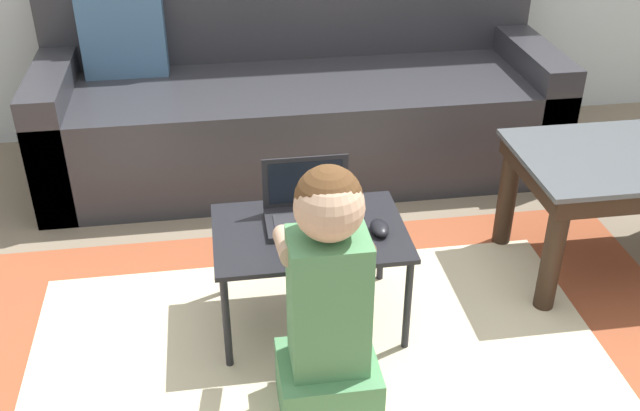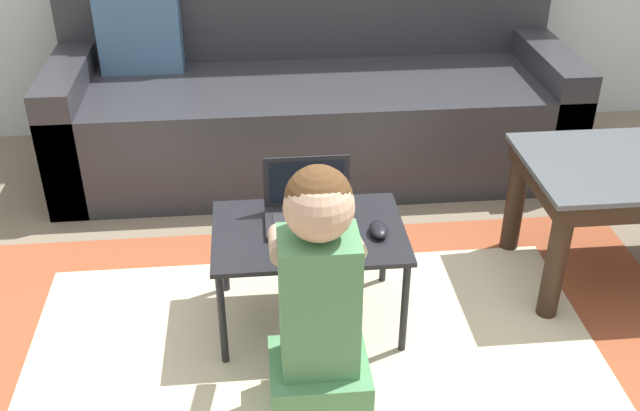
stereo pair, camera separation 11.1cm
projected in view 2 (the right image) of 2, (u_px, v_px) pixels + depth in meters
ground_plane at (336, 337)px, 2.49m from camera, size 16.00×16.00×0.00m
area_rug at (315, 360)px, 2.39m from camera, size 2.56×1.55×0.01m
couch at (310, 103)px, 3.44m from camera, size 2.27×0.82×0.86m
coffee_table at (639, 183)px, 2.60m from camera, size 0.81×0.53×0.48m
laptop_desk at (309, 240)px, 2.40m from camera, size 0.62×0.42×0.37m
laptop at (309, 211)px, 2.42m from camera, size 0.28×0.19×0.20m
computer_mouse at (379, 230)px, 2.36m from camera, size 0.06×0.10×0.04m
person_seated at (319, 305)px, 2.02m from camera, size 0.28×0.36×0.81m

